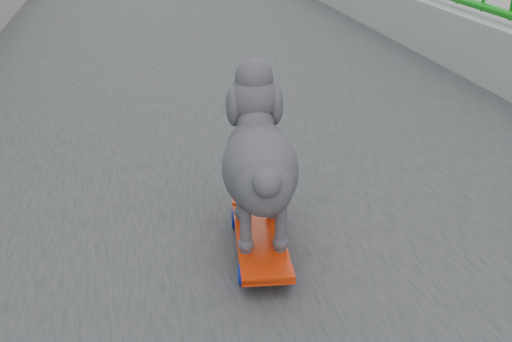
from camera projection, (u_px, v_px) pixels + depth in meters
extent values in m
cube|color=#2D2D2F|center=(262.00, 230.00, 2.22)|extent=(3.00, 24.00, 0.50)
cube|color=slate|center=(161.00, 154.00, 11.68)|extent=(1.20, 1.20, 6.50)
cube|color=red|center=(260.00, 235.00, 1.61)|extent=(0.18, 0.45, 0.01)
cube|color=#99999E|center=(265.00, 270.00, 1.49)|extent=(0.08, 0.04, 0.02)
cylinder|color=#061A97|center=(243.00, 274.00, 1.49)|extent=(0.03, 0.05, 0.05)
sphere|color=yellow|center=(243.00, 274.00, 1.49)|extent=(0.02, 0.02, 0.02)
cylinder|color=#061A97|center=(288.00, 272.00, 1.50)|extent=(0.03, 0.05, 0.05)
sphere|color=yellow|center=(288.00, 272.00, 1.50)|extent=(0.02, 0.02, 0.02)
cube|color=#99999E|center=(255.00, 215.00, 1.75)|extent=(0.08, 0.04, 0.02)
cylinder|color=#061A97|center=(236.00, 219.00, 1.75)|extent=(0.03, 0.05, 0.05)
sphere|color=yellow|center=(236.00, 219.00, 1.75)|extent=(0.02, 0.02, 0.02)
cylinder|color=#061A97|center=(274.00, 217.00, 1.75)|extent=(0.03, 0.05, 0.05)
sphere|color=yellow|center=(274.00, 217.00, 1.75)|extent=(0.02, 0.02, 0.02)
ellipsoid|color=#302E33|center=(260.00, 168.00, 1.53)|extent=(0.23, 0.33, 0.21)
sphere|color=#302E33|center=(254.00, 98.00, 1.63)|extent=(0.14, 0.14, 0.14)
sphere|color=black|center=(251.00, 94.00, 1.72)|extent=(0.02, 0.02, 0.02)
sphere|color=#302E33|center=(267.00, 183.00, 1.36)|extent=(0.07, 0.07, 0.07)
cylinder|color=#302E33|center=(241.00, 198.00, 1.66)|extent=(0.03, 0.03, 0.13)
cylinder|color=#302E33|center=(273.00, 196.00, 1.66)|extent=(0.03, 0.03, 0.13)
cylinder|color=#302E33|center=(246.00, 230.00, 1.50)|extent=(0.03, 0.03, 0.13)
cylinder|color=#302E33|center=(281.00, 228.00, 1.51)|extent=(0.03, 0.03, 0.13)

